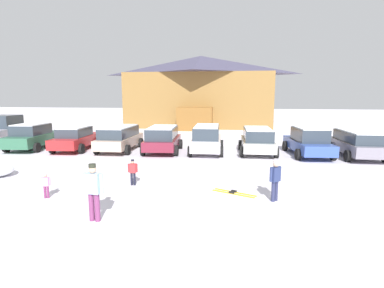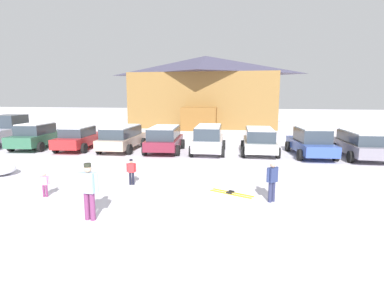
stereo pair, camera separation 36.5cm
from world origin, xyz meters
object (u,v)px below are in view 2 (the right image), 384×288
Objects in this scene: ski_lodge at (205,91)px; skier_teen_in_navy_coat at (272,179)px; skier_adult_in_blue_parka at (89,188)px; parked_beige_suv at (122,137)px; parked_silver_wagon at (259,140)px; pickup_truck at (2,132)px; pair_of_skis at (231,193)px; parked_maroon_van at (165,138)px; parked_white_suv at (208,138)px; parked_blue_hatchback at (311,142)px; parked_green_coupe at (37,136)px; skier_child_in_pink_snowsuit at (45,183)px; parked_red_sedan at (79,138)px; skier_child_in_red_jacket at (131,170)px; parked_grey_wagon at (360,143)px.

skier_teen_in_navy_coat is at bearing -76.97° from ski_lodge.
parked_beige_suv is at bearing 109.11° from skier_adult_in_blue_parka.
pickup_truck is at bearing -179.37° from parked_silver_wagon.
pair_of_skis is (-1.23, -8.01, -0.85)m from parked_silver_wagon.
parked_maroon_van is at bearing 121.73° from pair_of_skis.
pickup_truck reaches higher than parked_white_suv.
parked_beige_suv is 3.31× the size of skier_teen_in_navy_coat.
parked_silver_wagon is 0.87× the size of parked_blue_hatchback.
parked_green_coupe is at bearing -178.20° from parked_blue_hatchback.
pair_of_skis is at bearing -58.27° from parked_maroon_van.
parked_white_suv reaches higher than skier_child_in_pink_snowsuit.
pair_of_skis is at bearing 38.93° from skier_adult_in_blue_parka.
ski_lodge is at bearing 116.50° from parked_blue_hatchback.
parked_green_coupe is 2.90× the size of pair_of_skis.
skier_child_in_red_jacket is at bearing -47.13° from parked_red_sedan.
pickup_truck reaches higher than parked_blue_hatchback.
parked_blue_hatchback is 2.89× the size of skier_adult_in_blue_parka.
ski_lodge is 3.60× the size of parked_green_coupe.
parked_grey_wagon is at bearing 45.47° from skier_adult_in_blue_parka.
parked_beige_suv reaches higher than pair_of_skis.
parked_maroon_van reaches higher than parked_silver_wagon.
parked_red_sedan is 1.03× the size of parked_grey_wagon.
pair_of_skis is at bearing -118.06° from parked_blue_hatchback.
parked_green_coupe is at bearing -177.70° from parked_red_sedan.
parked_red_sedan reaches higher than skier_teen_in_navy_coat.
parked_beige_suv is at bearing -177.42° from parked_silver_wagon.
skier_child_in_pink_snowsuit is (-10.66, -9.45, -0.35)m from parked_blue_hatchback.
parked_blue_hatchback reaches higher than pair_of_skis.
ski_lodge reaches higher than parked_blue_hatchback.
pair_of_skis is at bearing -28.25° from parked_green_coupe.
skier_teen_in_navy_coat is at bearing -123.20° from parked_grey_wagon.
parked_maroon_van is 4.76× the size of skier_child_in_pink_snowsuit.
skier_adult_in_blue_parka is at bearing -70.89° from parked_beige_suv.
ski_lodge is at bearing 122.79° from parked_grey_wagon.
pickup_truck is (-21.08, -0.07, 0.14)m from parked_blue_hatchback.
pair_of_skis is (6.46, 1.57, -0.48)m from skier_child_in_pink_snowsuit.
parked_red_sedan is 11.80m from parked_silver_wagon.
skier_child_in_pink_snowsuit is at bearing -83.05° from parked_beige_suv.
parked_maroon_van is at bearing -175.74° from parked_silver_wagon.
skier_child_in_red_jacket is at bearing 38.57° from skier_child_in_pink_snowsuit.
parked_green_coupe is 4.55× the size of skier_child_in_red_jacket.
parked_maroon_van is at bearing -178.91° from parked_grey_wagon.
pickup_truck is 5.73× the size of skier_child_in_red_jacket.
skier_adult_in_blue_parka reaches higher than skier_child_in_red_jacket.
ski_lodge reaches higher than parked_beige_suv.
parked_beige_suv is 4.44× the size of skier_child_in_red_jacket.
parked_green_coupe is (-8.90, -18.45, -3.32)m from ski_lodge.
parked_silver_wagon is 9.25m from skier_child_in_red_jacket.
parked_maroon_van reaches higher than skier_teen_in_navy_coat.
skier_child_in_pink_snowsuit is 0.54× the size of pair_of_skis.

